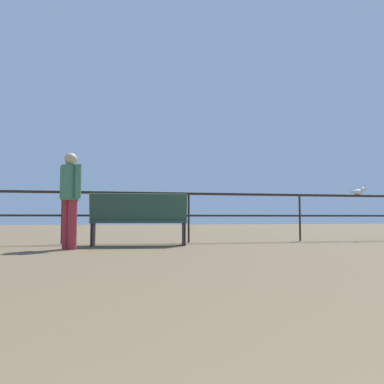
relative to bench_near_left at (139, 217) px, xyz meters
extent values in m
cube|color=#302216|center=(-0.18, 0.74, 0.49)|extent=(22.78, 0.05, 0.05)
cube|color=#302216|center=(-0.18, 0.74, 0.03)|extent=(22.78, 0.04, 0.04)
cylinder|color=#302216|center=(-1.44, 0.74, -0.02)|extent=(0.04, 0.04, 1.02)
cylinder|color=#302216|center=(1.09, 0.74, -0.02)|extent=(0.04, 0.04, 1.02)
cylinder|color=#302216|center=(3.62, 0.74, -0.02)|extent=(0.04, 0.04, 1.02)
cube|color=#29493C|center=(0.01, 0.09, -0.09)|extent=(1.80, 0.60, 0.05)
cube|color=#29493C|center=(-0.01, -0.10, 0.17)|extent=(1.77, 0.31, 0.52)
cube|color=black|center=(0.85, 0.01, -0.31)|extent=(0.08, 0.38, 0.44)
cube|color=black|center=(0.86, 0.17, 0.05)|extent=(0.07, 0.30, 0.04)
cube|color=black|center=(-0.83, 0.17, -0.31)|extent=(0.08, 0.38, 0.44)
cube|color=black|center=(-0.81, 0.33, 0.05)|extent=(0.07, 0.30, 0.04)
cylinder|color=#A12833|center=(-1.22, -0.48, -0.13)|extent=(0.15, 0.15, 0.81)
cylinder|color=#A12833|center=(-1.12, -0.60, -0.13)|extent=(0.15, 0.15, 0.81)
cylinder|color=#407556|center=(-1.17, -0.54, 0.56)|extent=(0.31, 0.31, 0.58)
cylinder|color=#407556|center=(-1.31, -0.39, 0.58)|extent=(0.10, 0.10, 0.55)
cylinder|color=#407556|center=(-1.04, -0.70, 0.58)|extent=(0.10, 0.10, 0.55)
sphere|color=tan|center=(-1.17, -0.54, 0.96)|extent=(0.21, 0.21, 0.21)
ellipsoid|color=silver|center=(5.10, 0.74, 0.57)|extent=(0.27, 0.24, 0.13)
ellipsoid|color=gray|center=(5.10, 0.74, 0.59)|extent=(0.23, 0.20, 0.04)
sphere|color=silver|center=(5.18, 0.68, 0.63)|extent=(0.10, 0.10, 0.10)
cone|color=gold|center=(5.24, 0.64, 0.63)|extent=(0.06, 0.06, 0.04)
cube|color=gray|center=(5.00, 0.81, 0.58)|extent=(0.10, 0.09, 0.02)
camera|label=1|loc=(-0.51, -7.21, -0.01)|focal=36.14mm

